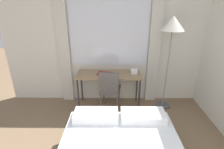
% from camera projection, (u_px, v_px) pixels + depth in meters
% --- Properties ---
extents(wall_back_with_window, '(4.75, 0.13, 2.70)m').
position_uv_depth(wall_back_with_window, '(114.00, 42.00, 3.68)').
color(wall_back_with_window, silver).
rests_on(wall_back_with_window, ground_plane).
extents(desk, '(1.33, 0.49, 0.76)m').
position_uv_depth(desk, '(109.00, 77.00, 3.64)').
color(desk, '#937551').
rests_on(desk, ground_plane).
extents(desk_chair, '(0.45, 0.45, 0.91)m').
position_uv_depth(desk_chair, '(110.00, 88.00, 3.52)').
color(desk_chair, '#59514C').
rests_on(desk_chair, ground_plane).
extents(standing_lamp, '(0.44, 0.44, 1.90)m').
position_uv_depth(standing_lamp, '(172.00, 29.00, 3.23)').
color(standing_lamp, '#4C4C51').
rests_on(standing_lamp, ground_plane).
extents(telephone, '(0.14, 0.14, 0.10)m').
position_uv_depth(telephone, '(134.00, 71.00, 3.62)').
color(telephone, white).
rests_on(telephone, desk).
extents(book, '(0.32, 0.24, 0.02)m').
position_uv_depth(book, '(105.00, 73.00, 3.59)').
color(book, maroon).
rests_on(book, desk).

